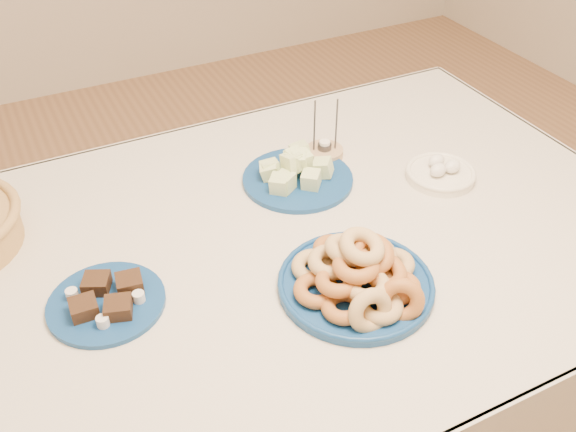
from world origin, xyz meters
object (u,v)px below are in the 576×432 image
object	(u,v)px
candle_holder	(324,151)
donut_platter	(358,276)
dining_table	(278,276)
egg_bowl	(441,173)
brownie_plate	(107,300)
melon_plate	(296,173)

from	to	relation	value
candle_holder	donut_platter	bearing A→B (deg)	-111.67
dining_table	egg_bowl	bearing A→B (deg)	3.90
brownie_plate	candle_holder	distance (m)	0.69
donut_platter	brownie_plate	xyz separation A→B (m)	(-0.45, 0.18, -0.02)
donut_platter	candle_holder	bearing A→B (deg)	68.33
egg_bowl	melon_plate	bearing A→B (deg)	155.74
dining_table	melon_plate	xyz separation A→B (m)	(0.13, 0.18, 0.13)
donut_platter	brownie_plate	bearing A→B (deg)	158.21
brownie_plate	dining_table	bearing A→B (deg)	4.41
melon_plate	brownie_plate	xyz separation A→B (m)	(-0.51, -0.21, -0.02)
brownie_plate	candle_holder	xyz separation A→B (m)	(0.63, 0.28, 0.00)
dining_table	candle_holder	distance (m)	0.38
donut_platter	candle_holder	world-z (taller)	candle_holder
brownie_plate	egg_bowl	world-z (taller)	egg_bowl
brownie_plate	candle_holder	world-z (taller)	candle_holder
donut_platter	egg_bowl	world-z (taller)	donut_platter
melon_plate	egg_bowl	bearing A→B (deg)	-24.26
dining_table	brownie_plate	bearing A→B (deg)	-175.59
dining_table	brownie_plate	size ratio (longest dim) A/B	6.01
candle_holder	egg_bowl	size ratio (longest dim) A/B	0.84
donut_platter	egg_bowl	bearing A→B (deg)	32.00
egg_bowl	brownie_plate	bearing A→B (deg)	-175.87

